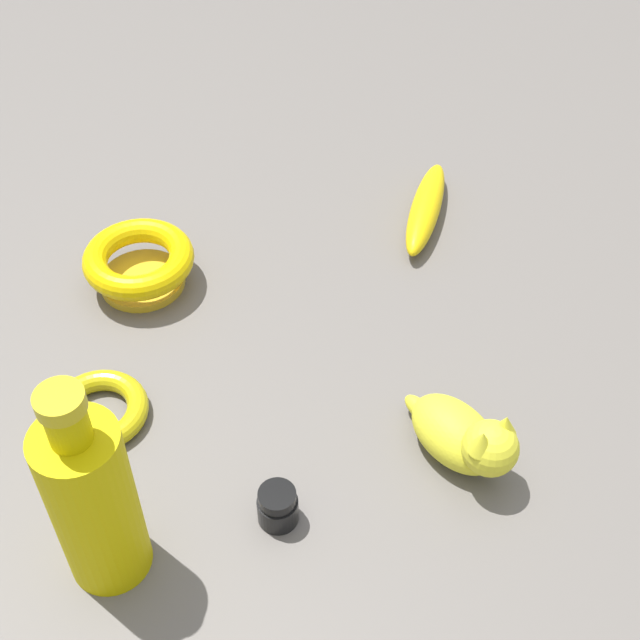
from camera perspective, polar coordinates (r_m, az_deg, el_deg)
The scene contains 7 objects.
ground at distance 0.97m, azimuth 0.00°, elevation -2.93°, with size 2.00×2.00×0.00m, color #5B5651.
nail_polish_jar at distance 0.85m, azimuth -2.71°, elevation -11.73°, with size 0.04×0.04×0.04m.
banana at distance 1.15m, azimuth 6.74°, elevation 7.07°, with size 0.18×0.04×0.04m, color #DDB80C.
cat_figurine at distance 0.88m, azimuth 9.21°, elevation -7.35°, with size 0.10×0.14×0.09m.
bangle at distance 0.95m, azimuth -13.89°, elevation -5.58°, with size 0.10×0.10×0.02m, color #B3A40F.
bottle_tall at distance 0.78m, azimuth -14.26°, elevation -11.01°, with size 0.07×0.07×0.24m.
bowl at distance 1.06m, azimuth -11.42°, elevation 3.61°, with size 0.13×0.13×0.05m.
Camera 1 is at (0.17, 0.62, 0.74)m, focal length 50.33 mm.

